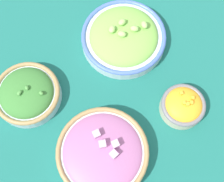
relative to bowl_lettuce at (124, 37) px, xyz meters
The scene contains 5 objects.
ground_plane 0.16m from the bowl_lettuce, 37.83° to the left, with size 3.00×3.00×0.00m, color #196056.
bowl_lettuce is the anchor object (origin of this frame).
bowl_broccoli 0.30m from the bowl_lettuce, ahead, with size 0.17×0.17×0.07m.
bowl_squash 0.24m from the bowl_lettuce, 85.84° to the left, with size 0.11×0.11×0.06m.
bowl_red_onion 0.32m from the bowl_lettuce, 39.42° to the left, with size 0.22×0.22×0.07m.
Camera 1 is at (0.17, 0.20, 0.77)m, focal length 50.00 mm.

